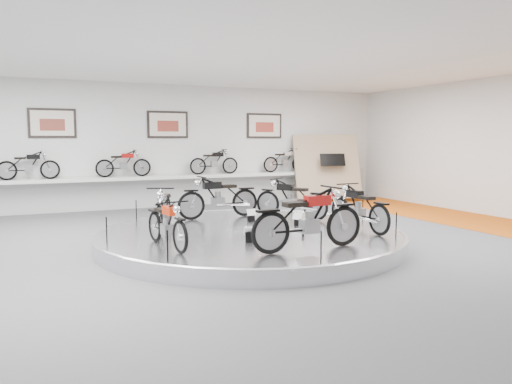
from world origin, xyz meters
name	(u,v)px	position (x,y,z in m)	size (l,w,h in m)	color
floor	(257,247)	(0.00, 0.00, 0.00)	(16.00, 16.00, 0.00)	#515154
ceiling	(257,49)	(0.00, 0.00, 4.00)	(16.00, 16.00, 0.00)	white
wall_back	(168,146)	(0.00, 7.00, 2.00)	(16.00, 16.00, 0.00)	silver
orange_carpet_strip	(492,224)	(6.80, 0.00, 0.01)	(2.40, 12.60, 0.01)	#B44510
dado_band	(169,190)	(0.00, 6.98, 0.55)	(15.68, 0.04, 1.10)	#BCBCBA
display_platform	(251,238)	(0.00, 0.30, 0.15)	(6.40, 6.40, 0.30)	silver
platform_rim	(251,232)	(0.00, 0.30, 0.27)	(6.40, 6.40, 0.10)	#B2B2BA
shelf	(171,177)	(0.00, 6.70, 1.00)	(11.00, 0.55, 0.10)	silver
poster_left	(52,123)	(-3.50, 6.96, 2.70)	(1.35, 0.06, 0.88)	beige
poster_center	(168,125)	(0.00, 6.96, 2.70)	(1.35, 0.06, 0.88)	beige
poster_right	(264,126)	(3.50, 6.96, 2.70)	(1.35, 0.06, 0.88)	beige
display_panel	(327,166)	(5.60, 6.10, 1.25)	(2.40, 0.12, 2.40)	#9D7F64
shelf_bike_a	(29,167)	(-4.20, 6.70, 1.42)	(1.22, 0.42, 0.73)	black
shelf_bike_b	(124,165)	(-1.50, 6.70, 1.42)	(1.22, 0.42, 0.73)	maroon
shelf_bike_c	(214,163)	(1.50, 6.70, 1.42)	(1.22, 0.42, 0.73)	black
shelf_bike_d	(285,162)	(4.20, 6.70, 1.42)	(1.22, 0.42, 0.73)	silver
bike_a	(291,199)	(1.56, 1.38, 0.79)	(1.66, 0.59, 0.98)	black
bike_b	(219,197)	(-0.01, 2.19, 0.82)	(1.77, 0.62, 1.04)	black
bike_c	(164,208)	(-1.65, 1.12, 0.77)	(1.61, 0.57, 0.95)	silver
bike_d	(167,223)	(-2.02, -0.59, 0.74)	(1.48, 0.52, 0.87)	#BB2405
bike_e	(309,219)	(0.17, -1.80, 0.85)	(1.87, 0.66, 1.10)	maroon
bike_f	(359,207)	(2.10, -0.60, 0.79)	(1.66, 0.58, 0.97)	black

